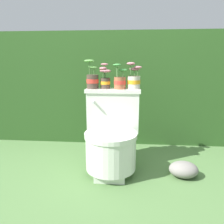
% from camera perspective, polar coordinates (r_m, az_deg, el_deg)
% --- Properties ---
extents(ground_plane, '(12.00, 12.00, 0.00)m').
position_cam_1_polar(ground_plane, '(1.90, -3.06, -16.13)').
color(ground_plane, '#4C703D').
extents(hedge_backdrop, '(3.68, 1.01, 1.25)m').
position_cam_1_polar(hedge_backdrop, '(2.92, 0.17, 7.04)').
color(hedge_backdrop, '#284C1E').
rests_on(hedge_backdrop, ground).
extents(toilet, '(0.48, 0.53, 0.70)m').
position_cam_1_polar(toilet, '(1.86, -0.10, -6.67)').
color(toilet, silver).
rests_on(toilet, ground).
extents(potted_plant_left, '(0.13, 0.11, 0.25)m').
position_cam_1_polar(potted_plant_left, '(1.94, -5.15, 8.52)').
color(potted_plant_left, '#47382D').
rests_on(potted_plant_left, toilet).
extents(potted_plant_midleft, '(0.10, 0.09, 0.22)m').
position_cam_1_polar(potted_plant_midleft, '(1.93, -1.80, 8.52)').
color(potted_plant_midleft, '#47382D').
rests_on(potted_plant_midleft, toilet).
extents(potted_plant_middle, '(0.13, 0.11, 0.22)m').
position_cam_1_polar(potted_plant_middle, '(1.90, 2.06, 8.25)').
color(potted_plant_middle, '#9E5638').
rests_on(potted_plant_middle, toilet).
extents(potted_plant_midright, '(0.13, 0.14, 0.23)m').
position_cam_1_polar(potted_plant_midright, '(1.92, 5.73, 8.38)').
color(potted_plant_midright, beige).
rests_on(potted_plant_midright, toilet).
extents(garden_stone, '(0.24, 0.19, 0.13)m').
position_cam_1_polar(garden_stone, '(1.94, 18.17, -14.07)').
color(garden_stone, gray).
rests_on(garden_stone, ground).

